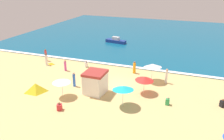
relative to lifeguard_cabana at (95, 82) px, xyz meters
name	(u,v)px	position (x,y,z in m)	size (l,w,h in m)	color
ground_plane	(118,85)	(1.72, 2.93, -1.32)	(60.00, 60.00, 0.00)	#D8B775
ocean_water	(157,35)	(1.72, 30.93, -1.27)	(60.00, 44.00, 0.10)	#0F567A
wave_breaker_foam	(131,67)	(1.72, 9.23, -1.22)	(57.00, 0.70, 0.01)	white
lifeguard_cabana	(95,82)	(0.00, 0.00, 0.00)	(2.36, 2.53, 2.61)	white
beach_umbrella_1	(153,66)	(5.46, 5.46, 0.80)	(3.24, 3.25, 2.48)	silver
beach_umbrella_3	(62,81)	(-3.09, -2.08, 0.58)	(2.59, 2.59, 2.11)	silver
beach_umbrella_4	(123,88)	(3.83, -1.67, 0.68)	(2.97, 2.98, 2.28)	silver
beach_umbrella_5	(144,79)	(5.23, 1.89, 0.46)	(2.56, 2.55, 2.05)	silver
beach_tent	(36,88)	(-6.49, -2.32, -0.75)	(2.45, 2.31, 1.15)	yellow
beachgoer_0	(166,76)	(7.28, 5.49, -0.37)	(0.38, 0.38, 1.92)	white
beachgoer_1	(134,68)	(2.67, 7.23, -0.52)	(0.50, 0.50, 1.74)	orange
beachgoer_2	(168,101)	(8.16, 0.13, -0.94)	(0.41, 0.41, 0.89)	green
beachgoer_3	(46,59)	(-10.73, 5.72, -0.42)	(0.32, 0.32, 1.86)	white
beachgoer_4	(46,55)	(-11.92, 7.33, -0.40)	(0.47, 0.47, 1.94)	red
beachgoer_5	(59,107)	(-1.88, -4.66, -0.97)	(0.61, 0.61, 0.87)	red
beachgoer_6	(86,64)	(-4.67, 7.06, -0.91)	(0.55, 0.55, 0.96)	white
beachgoer_7	(65,65)	(-6.81, 4.72, -0.53)	(0.45, 0.45, 1.64)	#D84CA5
beachgoer_8	(222,104)	(13.51, 1.63, -0.94)	(0.59, 0.59, 0.90)	black
beachgoer_9	(74,80)	(-3.13, 0.66, -0.45)	(0.35, 0.35, 1.83)	blue
beach_towel_1	(51,64)	(-10.28, 6.24, -1.32)	(1.29, 1.13, 0.01)	orange
small_boat_0	(116,41)	(-4.94, 21.21, -0.81)	(4.37, 1.82, 1.24)	navy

